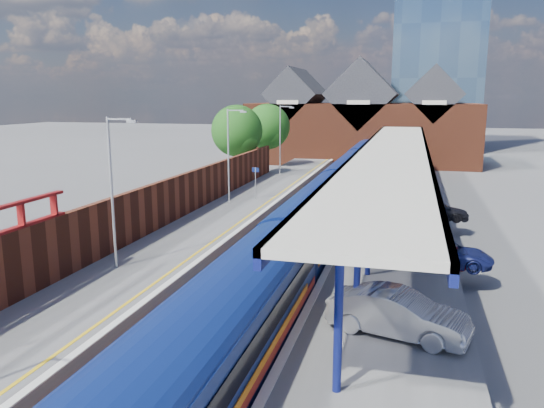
# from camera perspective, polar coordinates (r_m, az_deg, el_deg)

# --- Properties ---
(ground) EXTENTS (240.00, 240.00, 0.00)m
(ground) POSITION_cam_1_polar(r_m,az_deg,el_deg) (46.49, 6.27, 0.40)
(ground) COLOR #5B5B5E
(ground) RESTS_ON ground
(ballast_bed) EXTENTS (6.00, 76.00, 0.06)m
(ballast_bed) POSITION_cam_1_polar(r_m,az_deg,el_deg) (36.85, 3.94, -2.44)
(ballast_bed) COLOR #473D33
(ballast_bed) RESTS_ON ground
(rails) EXTENTS (4.51, 76.00, 0.14)m
(rails) POSITION_cam_1_polar(r_m,az_deg,el_deg) (36.83, 3.94, -2.31)
(rails) COLOR slate
(rails) RESTS_ON ground
(left_platform) EXTENTS (5.00, 76.00, 1.00)m
(left_platform) POSITION_cam_1_polar(r_m,az_deg,el_deg) (38.12, -4.20, -1.25)
(left_platform) COLOR #565659
(left_platform) RESTS_ON ground
(right_platform) EXTENTS (6.00, 76.00, 1.00)m
(right_platform) POSITION_cam_1_polar(r_m,az_deg,el_deg) (36.14, 13.34, -2.24)
(right_platform) COLOR #565659
(right_platform) RESTS_ON ground
(coping_left) EXTENTS (0.30, 76.00, 0.05)m
(coping_left) POSITION_cam_1_polar(r_m,az_deg,el_deg) (37.33, -0.79, -0.67)
(coping_left) COLOR silver
(coping_left) RESTS_ON left_platform
(coping_right) EXTENTS (0.30, 76.00, 0.05)m
(coping_right) POSITION_cam_1_polar(r_m,az_deg,el_deg) (36.19, 8.87, -1.19)
(coping_right) COLOR silver
(coping_right) RESTS_ON right_platform
(yellow_line) EXTENTS (0.14, 76.00, 0.01)m
(yellow_line) POSITION_cam_1_polar(r_m,az_deg,el_deg) (37.49, -1.68, -0.65)
(yellow_line) COLOR yellow
(yellow_line) RESTS_ON left_platform
(train) EXTENTS (2.89, 65.91, 3.45)m
(train) POSITION_cam_1_polar(r_m,az_deg,el_deg) (39.12, 6.97, 1.45)
(train) COLOR navy
(train) RESTS_ON ground
(canopy) EXTENTS (4.50, 52.00, 4.48)m
(canopy) POSITION_cam_1_polar(r_m,az_deg,el_deg) (37.30, 12.97, 5.61)
(canopy) COLOR navy
(canopy) RESTS_ON right_platform
(lamp_post_b) EXTENTS (1.48, 0.18, 7.00)m
(lamp_post_b) POSITION_cam_1_polar(r_m,az_deg,el_deg) (25.13, -16.63, 2.11)
(lamp_post_b) COLOR #A5A8AA
(lamp_post_b) RESTS_ON left_platform
(lamp_post_c) EXTENTS (1.48, 0.18, 7.00)m
(lamp_post_c) POSITION_cam_1_polar(r_m,az_deg,el_deg) (39.56, -4.54, 5.80)
(lamp_post_c) COLOR #A5A8AA
(lamp_post_c) RESTS_ON left_platform
(lamp_post_d) EXTENTS (1.48, 0.18, 7.00)m
(lamp_post_d) POSITION_cam_1_polar(r_m,az_deg,el_deg) (54.86, 1.02, 7.41)
(lamp_post_d) COLOR #A5A8AA
(lamp_post_d) RESTS_ON left_platform
(platform_sign) EXTENTS (0.55, 0.08, 2.50)m
(platform_sign) POSITION_cam_1_polar(r_m,az_deg,el_deg) (41.31, -1.79, 2.86)
(platform_sign) COLOR #A5A8AA
(platform_sign) RESTS_ON left_platform
(brick_wall) EXTENTS (0.35, 50.00, 3.86)m
(brick_wall) POSITION_cam_1_polar(r_m,az_deg,el_deg) (32.89, -12.20, -0.05)
(brick_wall) COLOR #602A19
(brick_wall) RESTS_ON left_platform
(station_building) EXTENTS (30.00, 12.12, 13.78)m
(station_building) POSITION_cam_1_polar(r_m,az_deg,el_deg) (73.53, 9.67, 8.64)
(station_building) COLOR #602A19
(station_building) RESTS_ON ground
(glass_tower) EXTENTS (14.20, 14.20, 40.30)m
(glass_tower) POSITION_cam_1_polar(r_m,az_deg,el_deg) (95.89, 17.52, 17.74)
(glass_tower) COLOR slate
(glass_tower) RESTS_ON ground
(tree_near) EXTENTS (5.20, 5.20, 8.10)m
(tree_near) POSITION_cam_1_polar(r_m,az_deg,el_deg) (53.93, -3.67, 7.70)
(tree_near) COLOR #382314
(tree_near) RESTS_ON ground
(tree_far) EXTENTS (5.20, 5.20, 8.10)m
(tree_far) POSITION_cam_1_polar(r_m,az_deg,el_deg) (61.29, -0.40, 8.17)
(tree_far) COLOR #382314
(tree_far) RESTS_ON ground
(parked_car_red) EXTENTS (3.96, 2.45, 1.26)m
(parked_car_red) POSITION_cam_1_polar(r_m,az_deg,el_deg) (26.67, 17.50, -4.83)
(parked_car_red) COLOR maroon
(parked_car_red) RESTS_ON right_platform
(parked_car_silver) EXTENTS (4.92, 2.80, 1.53)m
(parked_car_silver) POSITION_cam_1_polar(r_m,az_deg,el_deg) (18.54, 13.40, -11.38)
(parked_car_silver) COLOR #A4A5A9
(parked_car_silver) RESTS_ON right_platform
(parked_car_dark) EXTENTS (4.28, 1.85, 1.23)m
(parked_car_dark) POSITION_cam_1_polar(r_m,az_deg,el_deg) (36.15, 17.13, -0.63)
(parked_car_dark) COLOR black
(parked_car_dark) RESTS_ON right_platform
(parked_car_blue) EXTENTS (4.40, 2.35, 1.18)m
(parked_car_blue) POSITION_cam_1_polar(r_m,az_deg,el_deg) (26.42, 18.26, -5.13)
(parked_car_blue) COLOR navy
(parked_car_blue) RESTS_ON right_platform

